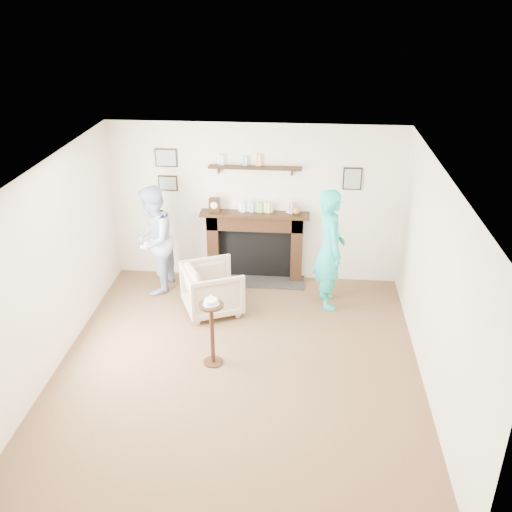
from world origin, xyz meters
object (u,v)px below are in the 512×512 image
at_px(woman, 326,304).
at_px(pedestal_table, 212,322).
at_px(armchair, 213,310).
at_px(man, 157,289).

bearing_deg(woman, pedestal_table, 125.95).
distance_m(woman, pedestal_table, 2.24).
height_order(armchair, pedestal_table, pedestal_table).
bearing_deg(pedestal_table, man, 122.93).
relative_size(armchair, pedestal_table, 0.81).
distance_m(man, pedestal_table, 2.23).
height_order(armchair, man, man).
bearing_deg(man, woman, 89.53).
distance_m(armchair, pedestal_table, 1.41).
relative_size(man, pedestal_table, 1.72).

